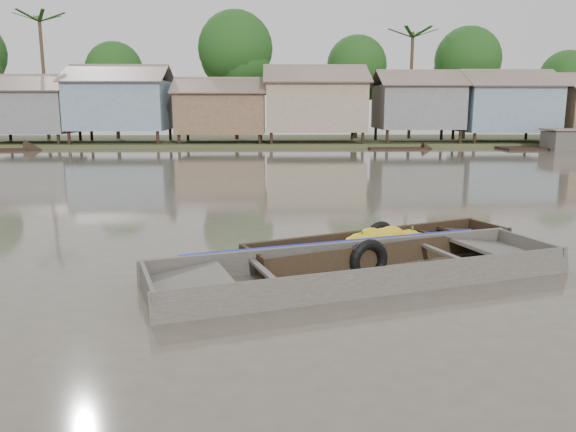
{
  "coord_description": "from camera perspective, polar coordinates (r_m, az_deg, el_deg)",
  "views": [
    {
      "loc": [
        -0.51,
        -9.11,
        2.71
      ],
      "look_at": [
        -0.21,
        0.55,
        0.8
      ],
      "focal_mm": 35.0,
      "sensor_mm": 36.0,
      "label": 1
    }
  ],
  "objects": [
    {
      "name": "ground",
      "position": [
        9.52,
        1.36,
        -5.36
      ],
      "size": [
        120.0,
        120.0,
        0.0
      ],
      "primitive_type": "plane",
      "color": "#50493D",
      "rests_on": "ground"
    },
    {
      "name": "riverbank",
      "position": [
        41.13,
        3.21,
        11.67
      ],
      "size": [
        120.0,
        12.47,
        10.22
      ],
      "color": "#384723",
      "rests_on": "ground"
    },
    {
      "name": "banana_boat",
      "position": [
        10.46,
        9.35,
        -3.2
      ],
      "size": [
        5.33,
        3.31,
        0.76
      ],
      "rotation": [
        0.0,
        0.0,
        0.42
      ],
      "color": "black",
      "rests_on": "ground"
    },
    {
      "name": "viewer_boat",
      "position": [
        9.07,
        7.46,
        -6.01
      ],
      "size": [
        6.98,
        3.78,
        0.55
      ],
      "rotation": [
        0.0,
        0.0,
        0.31
      ],
      "color": "#3C3733",
      "rests_on": "ground"
    },
    {
      "name": "distant_boats",
      "position": [
        37.16,
        24.0,
        6.41
      ],
      "size": [
        46.79,
        15.61,
        1.38
      ],
      "color": "black",
      "rests_on": "ground"
    }
  ]
}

